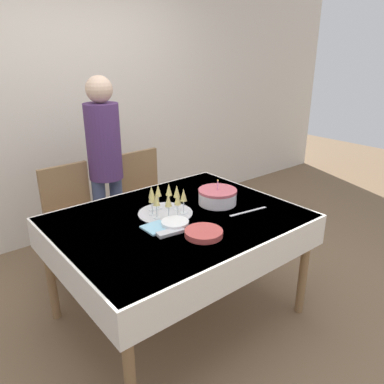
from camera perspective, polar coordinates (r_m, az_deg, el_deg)
name	(u,v)px	position (r m, az deg, el deg)	size (l,w,h in m)	color
ground_plane	(179,314)	(2.87, -1.97, -18.03)	(12.00, 12.00, 0.00)	brown
wall_back	(64,101)	(3.82, -18.92, 13.00)	(8.00, 0.05, 2.70)	silver
dining_table	(178,231)	(2.50, -2.16, -5.89)	(1.55, 1.21, 0.78)	silver
dining_chair_far_left	(74,220)	(3.16, -17.49, -4.06)	(0.44, 0.44, 0.95)	olive
dining_chair_far_right	(146,200)	(3.44, -6.96, -1.15)	(0.44, 0.44, 0.95)	olive
birthday_cake	(217,196)	(2.65, 3.85, -0.67)	(0.27, 0.27, 0.18)	white
champagne_tray	(166,201)	(2.47, -4.03, -1.44)	(0.37, 0.37, 0.18)	silver
plate_stack_main	(204,233)	(2.21, 1.80, -6.28)	(0.23, 0.23, 0.03)	#CC4C47
plate_stack_dessert	(175,224)	(2.32, -2.59, -4.83)	(0.17, 0.17, 0.03)	white
cake_knife	(248,212)	(2.56, 8.56, -2.96)	(0.30, 0.06, 0.00)	silver
fork_pile	(171,232)	(2.24, -3.29, -6.15)	(0.18, 0.08, 0.02)	silver
napkin_pile	(156,228)	(2.31, -5.47, -5.43)	(0.15, 0.15, 0.01)	#8CC6E0
person_standing	(105,156)	(3.20, -13.19, 5.33)	(0.28, 0.28, 1.62)	#3F4C72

